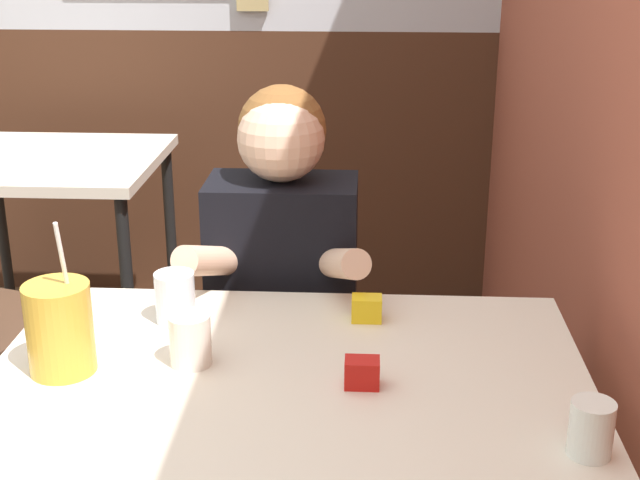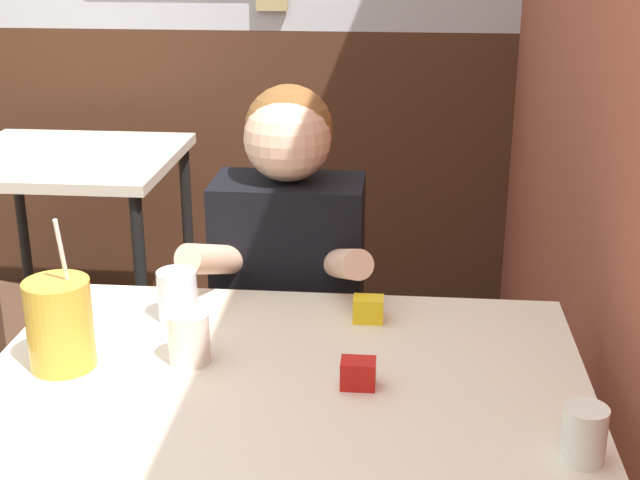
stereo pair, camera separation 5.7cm
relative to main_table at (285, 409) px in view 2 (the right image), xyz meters
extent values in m
cube|color=#472819|center=(-0.51, 2.13, -0.13)|extent=(5.28, 0.06, 1.10)
cube|color=beige|center=(0.00, 0.00, 0.05)|extent=(1.07, 0.74, 0.04)
cylinder|color=black|center=(-0.49, 0.33, -0.32)|extent=(0.04, 0.04, 0.72)
cylinder|color=black|center=(0.49, 0.33, -0.32)|extent=(0.04, 0.04, 0.72)
cube|color=beige|center=(-0.95, 1.47, 0.05)|extent=(0.74, 0.71, 0.04)
cylinder|color=black|center=(-0.62, 1.16, -0.32)|extent=(0.04, 0.04, 0.72)
cylinder|color=black|center=(-1.28, 1.79, -0.32)|extent=(0.04, 0.04, 0.72)
cylinder|color=black|center=(-0.62, 1.79, -0.32)|extent=(0.04, 0.04, 0.72)
cylinder|color=#4C3323|center=(-0.73, 0.94, -0.47)|extent=(0.03, 0.03, 0.42)
cylinder|color=#4C3323|center=(-0.83, 0.60, -0.47)|extent=(0.03, 0.03, 0.42)
cube|color=black|center=(-0.06, 0.52, -0.45)|extent=(0.31, 0.20, 0.46)
cube|color=black|center=(-0.06, 0.52, 0.02)|extent=(0.34, 0.20, 0.50)
sphere|color=brown|center=(-0.06, 0.54, 0.39)|extent=(0.20, 0.20, 0.20)
sphere|color=beige|center=(-0.06, 0.52, 0.37)|extent=(0.19, 0.19, 0.19)
cylinder|color=beige|center=(-0.19, 0.38, 0.13)|extent=(0.14, 0.27, 0.15)
cylinder|color=beige|center=(0.08, 0.38, 0.13)|extent=(0.14, 0.27, 0.15)
cylinder|color=gold|center=(-0.40, -0.01, 0.15)|extent=(0.12, 0.12, 0.16)
cylinder|color=white|center=(-0.38, -0.01, 0.28)|extent=(0.01, 0.04, 0.14)
cylinder|color=silver|center=(-0.24, 0.21, 0.12)|extent=(0.08, 0.08, 0.10)
cylinder|color=silver|center=(0.47, -0.22, 0.11)|extent=(0.07, 0.07, 0.09)
cylinder|color=silver|center=(-0.18, 0.03, 0.12)|extent=(0.08, 0.08, 0.09)
cube|color=#B7140F|center=(0.13, -0.03, 0.10)|extent=(0.06, 0.04, 0.05)
cube|color=yellow|center=(0.14, 0.24, 0.10)|extent=(0.06, 0.04, 0.05)
camera|label=1|loc=(0.14, -1.39, 0.83)|focal=50.00mm
camera|label=2|loc=(0.19, -1.38, 0.83)|focal=50.00mm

